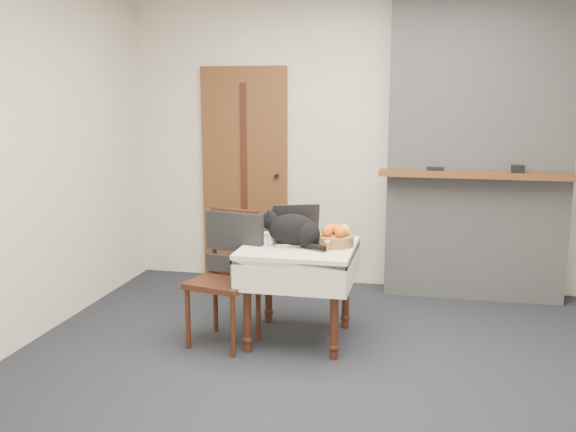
{
  "coord_description": "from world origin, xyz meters",
  "views": [
    {
      "loc": [
        0.49,
        -3.82,
        1.76
      ],
      "look_at": [
        -0.45,
        0.46,
        0.92
      ],
      "focal_mm": 40.0,
      "sensor_mm": 36.0,
      "label": 1
    }
  ],
  "objects_px": {
    "side_table": "(299,261)",
    "chair": "(230,257)",
    "laptop": "(298,232)",
    "cat": "(294,230)",
    "door": "(245,175)",
    "cream_jar": "(265,240)",
    "pill_bottle": "(327,246)",
    "fruit_basket": "(335,237)"
  },
  "relations": [
    {
      "from": "side_table",
      "to": "chair",
      "type": "relative_size",
      "value": 0.82
    },
    {
      "from": "laptop",
      "to": "cat",
      "type": "relative_size",
      "value": 0.84
    },
    {
      "from": "door",
      "to": "cream_jar",
      "type": "bearing_deg",
      "value": -68.91
    },
    {
      "from": "side_table",
      "to": "cream_jar",
      "type": "distance_m",
      "value": 0.29
    },
    {
      "from": "door",
      "to": "pill_bottle",
      "type": "distance_m",
      "value": 1.93
    },
    {
      "from": "laptop",
      "to": "cat",
      "type": "distance_m",
      "value": 0.16
    },
    {
      "from": "laptop",
      "to": "chair",
      "type": "bearing_deg",
      "value": -173.13
    },
    {
      "from": "cat",
      "to": "chair",
      "type": "height_order",
      "value": "cat"
    },
    {
      "from": "fruit_basket",
      "to": "chair",
      "type": "relative_size",
      "value": 0.28
    },
    {
      "from": "cat",
      "to": "cream_jar",
      "type": "bearing_deg",
      "value": -170.86
    },
    {
      "from": "side_table",
      "to": "chair",
      "type": "height_order",
      "value": "chair"
    },
    {
      "from": "door",
      "to": "chair",
      "type": "distance_m",
      "value": 1.65
    },
    {
      "from": "laptop",
      "to": "pill_bottle",
      "type": "xyz_separation_m",
      "value": [
        0.26,
        -0.26,
        -0.03
      ]
    },
    {
      "from": "side_table",
      "to": "fruit_basket",
      "type": "relative_size",
      "value": 2.95
    },
    {
      "from": "laptop",
      "to": "fruit_basket",
      "type": "distance_m",
      "value": 0.3
    },
    {
      "from": "cream_jar",
      "to": "side_table",
      "type": "bearing_deg",
      "value": 5.25
    },
    {
      "from": "door",
      "to": "fruit_basket",
      "type": "bearing_deg",
      "value": -53.05
    },
    {
      "from": "cream_jar",
      "to": "chair",
      "type": "height_order",
      "value": "chair"
    },
    {
      "from": "cream_jar",
      "to": "chair",
      "type": "distance_m",
      "value": 0.28
    },
    {
      "from": "laptop",
      "to": "cream_jar",
      "type": "distance_m",
      "value": 0.26
    },
    {
      "from": "chair",
      "to": "side_table",
      "type": "bearing_deg",
      "value": 25.17
    },
    {
      "from": "door",
      "to": "side_table",
      "type": "distance_m",
      "value": 1.73
    },
    {
      "from": "cat",
      "to": "pill_bottle",
      "type": "xyz_separation_m",
      "value": [
        0.25,
        -0.11,
        -0.07
      ]
    },
    {
      "from": "cat",
      "to": "pill_bottle",
      "type": "height_order",
      "value": "cat"
    },
    {
      "from": "cream_jar",
      "to": "pill_bottle",
      "type": "relative_size",
      "value": 0.91
    },
    {
      "from": "fruit_basket",
      "to": "pill_bottle",
      "type": "bearing_deg",
      "value": -99.65
    },
    {
      "from": "cream_jar",
      "to": "laptop",
      "type": "bearing_deg",
      "value": 35.31
    },
    {
      "from": "side_table",
      "to": "door",
      "type": "bearing_deg",
      "value": 119.22
    },
    {
      "from": "side_table",
      "to": "laptop",
      "type": "relative_size",
      "value": 1.82
    },
    {
      "from": "laptop",
      "to": "cat",
      "type": "bearing_deg",
      "value": -108.89
    },
    {
      "from": "door",
      "to": "side_table",
      "type": "relative_size",
      "value": 2.56
    },
    {
      "from": "cream_jar",
      "to": "fruit_basket",
      "type": "height_order",
      "value": "fruit_basket"
    },
    {
      "from": "side_table",
      "to": "pill_bottle",
      "type": "bearing_deg",
      "value": -30.55
    },
    {
      "from": "cat",
      "to": "fruit_basket",
      "type": "bearing_deg",
      "value": 22.3
    },
    {
      "from": "chair",
      "to": "cat",
      "type": "bearing_deg",
      "value": 23.2
    },
    {
      "from": "fruit_basket",
      "to": "chair",
      "type": "distance_m",
      "value": 0.76
    },
    {
      "from": "side_table",
      "to": "cream_jar",
      "type": "xyz_separation_m",
      "value": [
        -0.25,
        -0.02,
        0.15
      ]
    },
    {
      "from": "chair",
      "to": "fruit_basket",
      "type": "bearing_deg",
      "value": 24.39
    },
    {
      "from": "door",
      "to": "chair",
      "type": "xyz_separation_m",
      "value": [
        0.34,
        -1.57,
        -0.39
      ]
    },
    {
      "from": "door",
      "to": "laptop",
      "type": "relative_size",
      "value": 4.67
    },
    {
      "from": "side_table",
      "to": "cream_jar",
      "type": "height_order",
      "value": "cream_jar"
    },
    {
      "from": "pill_bottle",
      "to": "laptop",
      "type": "bearing_deg",
      "value": 135.2
    }
  ]
}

